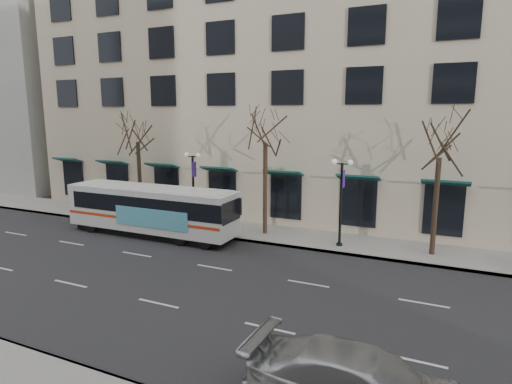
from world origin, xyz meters
The scene contains 10 objects.
ground centered at (0.00, 0.00, 0.00)m, with size 160.00×160.00×0.00m, color black.
sidewalk_far centered at (5.00, 9.00, 0.07)m, with size 80.00×4.00×0.15m, color gray.
building_hotel centered at (-2.00, 21.00, 12.00)m, with size 40.00×20.00×24.00m, color #BFB192.
building_far_upblock centered at (-38.00, 21.00, 14.00)m, with size 28.00×20.00×28.00m, color #999993.
tree_far_left centered at (-10.00, 8.80, 6.70)m, with size 3.60×3.60×8.34m.
tree_far_mid centered at (0.00, 8.80, 6.91)m, with size 3.60×3.60×8.55m.
tree_far_right centered at (10.00, 8.80, 6.42)m, with size 3.60×3.60×8.06m.
lamp_post_left centered at (-4.99, 8.20, 2.94)m, with size 1.22×0.45×5.21m.
lamp_post_right centered at (5.01, 8.20, 2.94)m, with size 1.22×0.45×5.21m.
city_bus centered at (-6.60, 5.80, 1.73)m, with size 11.70×2.61×3.17m.
Camera 1 is at (10.60, -15.67, 7.76)m, focal length 30.00 mm.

